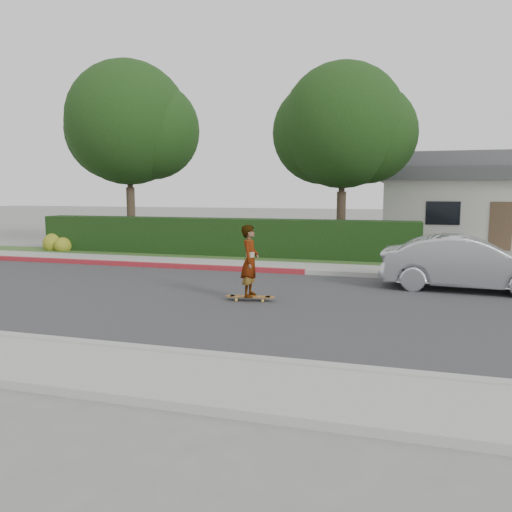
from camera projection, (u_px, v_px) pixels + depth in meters
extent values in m
plane|color=slate|center=(232.00, 301.00, 11.69)|extent=(120.00, 120.00, 0.00)
cube|color=#2D2D30|center=(232.00, 300.00, 11.69)|extent=(60.00, 8.00, 0.01)
cube|color=#9E9E99|center=(147.00, 351.00, 7.78)|extent=(60.00, 0.20, 0.15)
cube|color=gray|center=(115.00, 372.00, 6.92)|extent=(60.00, 1.60, 0.12)
cube|color=#9E9E99|center=(274.00, 271.00, 15.59)|extent=(60.00, 0.20, 0.15)
cube|color=maroon|center=(131.00, 264.00, 16.96)|extent=(12.00, 0.21, 0.15)
cube|color=gray|center=(280.00, 267.00, 16.45)|extent=(60.00, 1.60, 0.12)
cube|color=#2D4C1E|center=(291.00, 261.00, 17.97)|extent=(60.00, 1.60, 0.10)
cube|color=black|center=(218.00, 238.00, 19.28)|extent=(15.00, 1.00, 1.50)
sphere|color=#2D4C19|center=(54.00, 244.00, 20.92)|extent=(0.90, 0.90, 0.90)
sphere|color=#2D4C19|center=(63.00, 246.00, 20.58)|extent=(0.70, 0.70, 0.70)
cylinder|color=#33261C|center=(131.00, 219.00, 21.67)|extent=(0.36, 0.36, 2.70)
cylinder|color=#33261C|center=(130.00, 171.00, 21.41)|extent=(0.24, 0.24, 2.25)
sphere|color=black|center=(128.00, 123.00, 21.14)|extent=(5.20, 5.20, 5.20)
sphere|color=black|center=(117.00, 130.00, 21.77)|extent=(4.42, 4.42, 4.42)
sphere|color=black|center=(151.00, 130.00, 21.22)|extent=(4.16, 4.16, 4.16)
cylinder|color=#33261C|center=(341.00, 224.00, 19.69)|extent=(0.36, 0.36, 2.52)
cylinder|color=#33261C|center=(342.00, 175.00, 19.44)|extent=(0.24, 0.24, 2.10)
sphere|color=black|center=(343.00, 126.00, 19.20)|extent=(4.80, 4.80, 4.80)
sphere|color=black|center=(324.00, 133.00, 19.82)|extent=(4.08, 4.08, 4.08)
sphere|color=black|center=(367.00, 134.00, 19.28)|extent=(3.84, 3.84, 3.84)
cube|color=beige|center=(490.00, 212.00, 24.55)|extent=(10.00, 8.00, 3.00)
cube|color=#4C4C51|center=(492.00, 175.00, 24.31)|extent=(10.60, 8.60, 0.60)
cube|color=#4C4C51|center=(493.00, 163.00, 24.23)|extent=(8.40, 6.40, 0.80)
cube|color=black|center=(443.00, 213.00, 21.39)|extent=(1.40, 0.06, 1.00)
cube|color=brown|center=(501.00, 227.00, 20.83)|extent=(0.90, 0.06, 2.10)
cylinder|color=gold|center=(236.00, 300.00, 11.59)|extent=(0.07, 0.04, 0.06)
cylinder|color=gold|center=(238.00, 298.00, 11.76)|extent=(0.07, 0.04, 0.06)
cylinder|color=gold|center=(263.00, 301.00, 11.50)|extent=(0.07, 0.04, 0.06)
cylinder|color=gold|center=(264.00, 299.00, 11.68)|extent=(0.07, 0.04, 0.06)
cube|color=silver|center=(237.00, 297.00, 11.67)|extent=(0.08, 0.19, 0.03)
cube|color=silver|center=(263.00, 298.00, 11.58)|extent=(0.08, 0.19, 0.03)
cube|color=brown|center=(250.00, 297.00, 11.62)|extent=(0.96, 0.36, 0.02)
cylinder|color=brown|center=(230.00, 296.00, 11.69)|extent=(0.26, 0.26, 0.02)
cylinder|color=brown|center=(270.00, 297.00, 11.56)|extent=(0.26, 0.26, 0.02)
imported|color=white|center=(250.00, 261.00, 11.51)|extent=(0.42, 0.62, 1.66)
imported|color=#A9AAB0|center=(467.00, 263.00, 12.80)|extent=(4.36, 1.77, 1.41)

